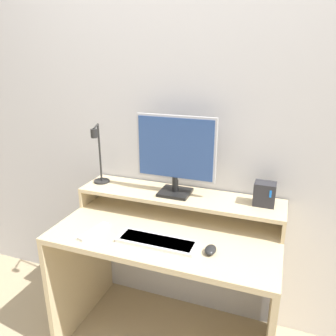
{
  "coord_description": "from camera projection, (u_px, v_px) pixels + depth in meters",
  "views": [
    {
      "loc": [
        0.55,
        -1.15,
        1.66
      ],
      "look_at": [
        -0.01,
        0.36,
        1.1
      ],
      "focal_mm": 35.0,
      "sensor_mm": 36.0,
      "label": 1
    }
  ],
  "objects": [
    {
      "name": "desk",
      "position": [
        168.0,
        264.0,
        1.85
      ],
      "size": [
        1.2,
        0.66,
        0.77
      ],
      "color": "beige",
      "rests_on": "ground_plane"
    },
    {
      "name": "desk_lamp",
      "position": [
        99.0,
        159.0,
        2.0
      ],
      "size": [
        0.12,
        0.2,
        0.38
      ],
      "color": "black",
      "rests_on": "monitor_shelf"
    },
    {
      "name": "monitor",
      "position": [
        176.0,
        153.0,
        1.84
      ],
      "size": [
        0.46,
        0.16,
        0.46
      ],
      "color": "black",
      "rests_on": "monitor_shelf"
    },
    {
      "name": "remote_control",
      "position": [
        94.0,
        231.0,
        1.74
      ],
      "size": [
        0.08,
        0.2,
        0.02
      ],
      "color": "white",
      "rests_on": "desk"
    },
    {
      "name": "mouse",
      "position": [
        210.0,
        250.0,
        1.56
      ],
      "size": [
        0.05,
        0.08,
        0.03
      ],
      "color": "black",
      "rests_on": "desk"
    },
    {
      "name": "router_dock",
      "position": [
        265.0,
        194.0,
        1.76
      ],
      "size": [
        0.11,
        0.09,
        0.13
      ],
      "color": "#28282D",
      "rests_on": "monitor_shelf"
    },
    {
      "name": "keyboard",
      "position": [
        158.0,
        242.0,
        1.64
      ],
      "size": [
        0.4,
        0.13,
        0.02
      ],
      "color": "white",
      "rests_on": "desk"
    },
    {
      "name": "monitor_shelf",
      "position": [
        179.0,
        197.0,
        1.92
      ],
      "size": [
        1.2,
        0.27,
        0.13
      ],
      "color": "beige",
      "rests_on": "desk"
    },
    {
      "name": "wall_back",
      "position": [
        189.0,
        128.0,
        1.95
      ],
      "size": [
        6.0,
        0.05,
        2.5
      ],
      "color": "silver",
      "rests_on": "ground_plane"
    }
  ]
}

